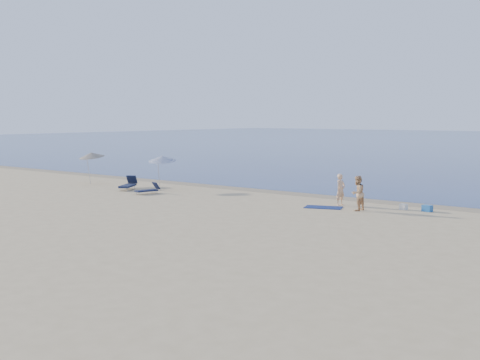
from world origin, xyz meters
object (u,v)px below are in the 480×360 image
at_px(person_left, 341,190).
at_px(blue_cooler, 427,208).
at_px(person_right, 357,193).
at_px(umbrella_near, 162,159).

relative_size(person_left, blue_cooler, 3.63).
bearing_deg(person_right, umbrella_near, -85.39).
relative_size(blue_cooler, umbrella_near, 0.19).
distance_m(person_right, umbrella_near, 13.41).
relative_size(person_left, umbrella_near, 0.70).
xyz_separation_m(person_right, blue_cooler, (2.79, 1.77, -0.69)).
xyz_separation_m(person_left, person_right, (1.46, -1.05, 0.04)).
bearing_deg(umbrella_near, blue_cooler, -18.52).
bearing_deg(blue_cooler, person_right, -135.82).
distance_m(person_left, umbrella_near, 11.98).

